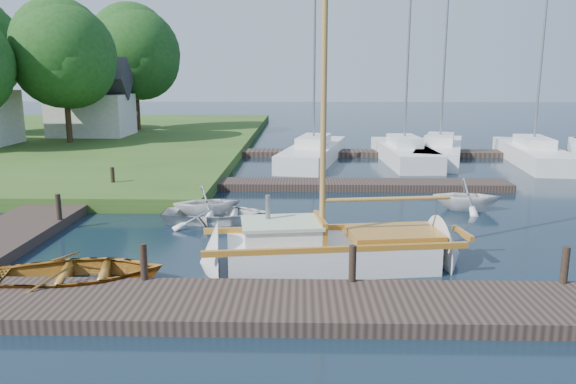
{
  "coord_description": "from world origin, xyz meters",
  "views": [
    {
      "loc": [
        0.39,
        -16.45,
        4.67
      ],
      "look_at": [
        0.0,
        0.0,
        1.2
      ],
      "focal_mm": 35.0,
      "sensor_mm": 36.0,
      "label": 1
    }
  ],
  "objects_px": {
    "sailboat": "(336,253)",
    "house_c": "(91,105)",
    "tender_b": "(206,199)",
    "mooring_post_3": "(565,265)",
    "tender_d": "(467,193)",
    "mooring_post_4": "(59,207)",
    "tender_a": "(216,211)",
    "marina_boat_1": "(314,151)",
    "tree_3": "(64,55)",
    "mooring_post_5": "(113,177)",
    "marina_boat_3": "(440,150)",
    "marina_boat_4": "(533,153)",
    "tree_7": "(135,53)",
    "dinghy": "(74,270)",
    "mooring_post_1": "(144,262)",
    "marina_boat_2": "(404,152)",
    "mooring_post_2": "(352,263)"
  },
  "relations": [
    {
      "from": "tender_d",
      "to": "tree_7",
      "type": "bearing_deg",
      "value": 45.3
    },
    {
      "from": "mooring_post_2",
      "to": "mooring_post_5",
      "type": "xyz_separation_m",
      "value": [
        -8.5,
        10.0,
        0.0
      ]
    },
    {
      "from": "marina_boat_1",
      "to": "tree_3",
      "type": "xyz_separation_m",
      "value": [
        -15.06,
        4.36,
        5.25
      ]
    },
    {
      "from": "marina_boat_3",
      "to": "tree_3",
      "type": "xyz_separation_m",
      "value": [
        -22.05,
        3.47,
        5.24
      ]
    },
    {
      "from": "mooring_post_5",
      "to": "tender_a",
      "type": "relative_size",
      "value": 0.23
    },
    {
      "from": "mooring_post_2",
      "to": "marina_boat_4",
      "type": "height_order",
      "value": "marina_boat_4"
    },
    {
      "from": "marina_boat_2",
      "to": "tender_a",
      "type": "bearing_deg",
      "value": 144.7
    },
    {
      "from": "tree_7",
      "to": "tender_a",
      "type": "bearing_deg",
      "value": -68.89
    },
    {
      "from": "tender_a",
      "to": "tender_b",
      "type": "bearing_deg",
      "value": 32.45
    },
    {
      "from": "tender_b",
      "to": "house_c",
      "type": "distance_m",
      "value": 23.31
    },
    {
      "from": "mooring_post_4",
      "to": "house_c",
      "type": "bearing_deg",
      "value": 107.65
    },
    {
      "from": "dinghy",
      "to": "tender_a",
      "type": "relative_size",
      "value": 1.13
    },
    {
      "from": "mooring_post_2",
      "to": "marina_boat_1",
      "type": "distance_m",
      "value": 18.7
    },
    {
      "from": "mooring_post_1",
      "to": "sailboat",
      "type": "xyz_separation_m",
      "value": [
        4.27,
        1.8,
        -0.36
      ]
    },
    {
      "from": "mooring_post_4",
      "to": "tender_a",
      "type": "bearing_deg",
      "value": 12.12
    },
    {
      "from": "mooring_post_2",
      "to": "mooring_post_3",
      "type": "height_order",
      "value": "same"
    },
    {
      "from": "tender_d",
      "to": "marina_boat_2",
      "type": "relative_size",
      "value": 0.22
    },
    {
      "from": "mooring_post_5",
      "to": "tree_7",
      "type": "height_order",
      "value": "tree_7"
    },
    {
      "from": "mooring_post_4",
      "to": "marina_boat_3",
      "type": "relative_size",
      "value": 0.07
    },
    {
      "from": "mooring_post_5",
      "to": "tender_d",
      "type": "relative_size",
      "value": 0.35
    },
    {
      "from": "sailboat",
      "to": "tree_7",
      "type": "relative_size",
      "value": 1.05
    },
    {
      "from": "mooring_post_1",
      "to": "marina_boat_2",
      "type": "bearing_deg",
      "value": 64.46
    },
    {
      "from": "marina_boat_4",
      "to": "tree_7",
      "type": "xyz_separation_m",
      "value": [
        -24.73,
        12.59,
        5.64
      ]
    },
    {
      "from": "sailboat",
      "to": "tender_b",
      "type": "bearing_deg",
      "value": 121.65
    },
    {
      "from": "mooring_post_1",
      "to": "mooring_post_4",
      "type": "distance_m",
      "value": 6.4
    },
    {
      "from": "tender_a",
      "to": "tree_7",
      "type": "xyz_separation_m",
      "value": [
        -9.67,
        25.05,
        5.85
      ]
    },
    {
      "from": "tender_d",
      "to": "marina_boat_4",
      "type": "distance_m",
      "value": 12.52
    },
    {
      "from": "mooring_post_2",
      "to": "marina_boat_4",
      "type": "bearing_deg",
      "value": 58.69
    },
    {
      "from": "sailboat",
      "to": "tree_3",
      "type": "xyz_separation_m",
      "value": [
        -15.27,
        21.25,
        5.47
      ]
    },
    {
      "from": "mooring_post_3",
      "to": "tender_d",
      "type": "relative_size",
      "value": 0.35
    },
    {
      "from": "tender_b",
      "to": "mooring_post_4",
      "type": "bearing_deg",
      "value": 99.69
    },
    {
      "from": "mooring_post_5",
      "to": "sailboat",
      "type": "relative_size",
      "value": 0.08
    },
    {
      "from": "marina_boat_3",
      "to": "marina_boat_4",
      "type": "distance_m",
      "value": 4.81
    },
    {
      "from": "mooring_post_2",
      "to": "dinghy",
      "type": "distance_m",
      "value": 6.18
    },
    {
      "from": "sailboat",
      "to": "tree_3",
      "type": "distance_m",
      "value": 26.73
    },
    {
      "from": "mooring_post_4",
      "to": "tree_3",
      "type": "xyz_separation_m",
      "value": [
        -7.0,
        18.05,
        5.11
      ]
    },
    {
      "from": "marina_boat_3",
      "to": "house_c",
      "type": "distance_m",
      "value": 23.36
    },
    {
      "from": "tender_b",
      "to": "house_c",
      "type": "bearing_deg",
      "value": 17.01
    },
    {
      "from": "tender_d",
      "to": "marina_boat_3",
      "type": "xyz_separation_m",
      "value": [
        1.88,
        11.79,
        -0.04
      ]
    },
    {
      "from": "tree_7",
      "to": "mooring_post_3",
      "type": "bearing_deg",
      "value": -59.9
    },
    {
      "from": "mooring_post_5",
      "to": "marina_boat_3",
      "type": "relative_size",
      "value": 0.07
    },
    {
      "from": "mooring_post_4",
      "to": "tender_a",
      "type": "xyz_separation_m",
      "value": [
        4.67,
        1.0,
        -0.35
      ]
    },
    {
      "from": "mooring_post_3",
      "to": "tender_d",
      "type": "height_order",
      "value": "tender_d"
    },
    {
      "from": "tender_d",
      "to": "dinghy",
      "type": "bearing_deg",
      "value": 131.93
    },
    {
      "from": "marina_boat_3",
      "to": "tender_b",
      "type": "bearing_deg",
      "value": 156.04
    },
    {
      "from": "sailboat",
      "to": "house_c",
      "type": "relative_size",
      "value": 1.86
    },
    {
      "from": "tender_a",
      "to": "sailboat",
      "type": "bearing_deg",
      "value": -139.43
    },
    {
      "from": "tender_b",
      "to": "marina_boat_3",
      "type": "height_order",
      "value": "marina_boat_3"
    },
    {
      "from": "marina_boat_1",
      "to": "marina_boat_4",
      "type": "distance_m",
      "value": 11.67
    },
    {
      "from": "mooring_post_3",
      "to": "dinghy",
      "type": "relative_size",
      "value": 0.21
    }
  ]
}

